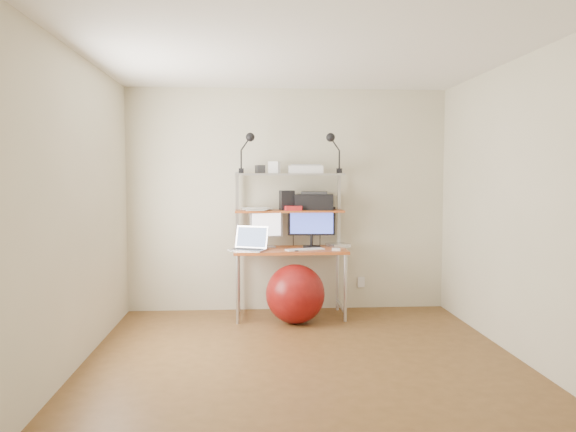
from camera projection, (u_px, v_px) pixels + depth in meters
name	position (u px, v px, depth m)	size (l,w,h in m)	color
room	(303.00, 209.00, 4.57)	(3.60, 3.60, 3.60)	brown
computer_desk	(290.00, 228.00, 6.08)	(1.20, 0.60, 1.57)	#B15122
wall_outlet	(361.00, 282.00, 6.47)	(0.08, 0.01, 0.12)	silver
monitor_silver	(266.00, 227.00, 6.15)	(0.36, 0.19, 0.42)	#A6A5AA
monitor_black	(312.00, 223.00, 6.17)	(0.52, 0.16, 0.52)	black
laptop	(250.00, 245.00, 5.92)	(0.45, 0.41, 0.32)	#B5B5B9
keyboard	(305.00, 249.00, 5.94)	(0.41, 0.12, 0.01)	silver
mouse	(336.00, 249.00, 5.89)	(0.09, 0.05, 0.02)	silver
mac_mini	(338.00, 245.00, 6.19)	(0.21, 0.21, 0.04)	#B5B5B9
phone	(296.00, 250.00, 5.88)	(0.06, 0.12, 0.01)	black
printer	(314.00, 201.00, 6.18)	(0.45, 0.34, 0.20)	black
nas_cube	(287.00, 200.00, 6.14)	(0.15, 0.15, 0.21)	black
red_box	(293.00, 208.00, 6.05)	(0.18, 0.12, 0.05)	red
scanner	(305.00, 169.00, 6.13)	(0.38, 0.25, 0.10)	silver
box_white	(274.00, 167.00, 6.10)	(0.11, 0.09, 0.13)	silver
box_grey	(260.00, 169.00, 6.13)	(0.09, 0.09, 0.09)	#292A2C
clip_lamp_left	(248.00, 144.00, 5.97)	(0.17, 0.10, 0.43)	black
clip_lamp_right	(332.00, 144.00, 6.05)	(0.17, 0.10, 0.44)	black
exercise_ball	(295.00, 294.00, 5.79)	(0.61, 0.61, 0.61)	maroon
paper_stack	(256.00, 209.00, 6.11)	(0.37, 0.40, 0.03)	white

